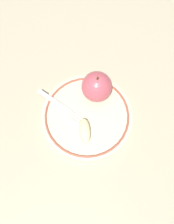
{
  "coord_description": "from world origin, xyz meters",
  "views": [
    {
      "loc": [
        0.1,
        -0.14,
        0.55
      ],
      "look_at": [
        -0.01,
        0.02,
        0.04
      ],
      "focal_mm": 35.0,
      "sensor_mm": 36.0,
      "label": 1
    }
  ],
  "objects_px": {
    "plate": "(87,116)",
    "fork": "(61,107)",
    "apple_red_whole": "(97,87)",
    "apple_slice_front": "(85,131)"
  },
  "relations": [
    {
      "from": "plate",
      "to": "fork",
      "type": "bearing_deg",
      "value": -164.99
    },
    {
      "from": "apple_red_whole",
      "to": "apple_slice_front",
      "type": "height_order",
      "value": "apple_red_whole"
    },
    {
      "from": "apple_slice_front",
      "to": "fork",
      "type": "relative_size",
      "value": 0.38
    },
    {
      "from": "plate",
      "to": "apple_red_whole",
      "type": "relative_size",
      "value": 2.72
    },
    {
      "from": "apple_red_whole",
      "to": "apple_slice_front",
      "type": "distance_m",
      "value": 0.11
    },
    {
      "from": "fork",
      "to": "plate",
      "type": "bearing_deg",
      "value": 16.93
    },
    {
      "from": "apple_red_whole",
      "to": "apple_slice_front",
      "type": "bearing_deg",
      "value": -72.6
    },
    {
      "from": "plate",
      "to": "fork",
      "type": "xyz_separation_m",
      "value": [
        -0.07,
        -0.02,
        0.01
      ]
    },
    {
      "from": "apple_red_whole",
      "to": "apple_slice_front",
      "type": "xyz_separation_m",
      "value": [
        0.03,
        -0.11,
        -0.03
      ]
    },
    {
      "from": "plate",
      "to": "apple_slice_front",
      "type": "relative_size",
      "value": 3.75
    }
  ]
}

